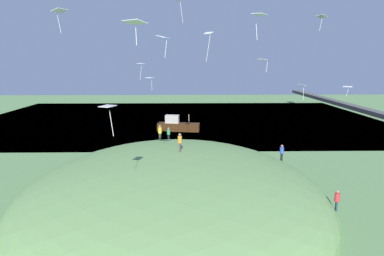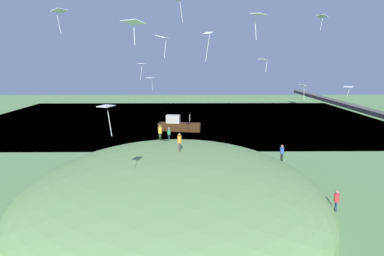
# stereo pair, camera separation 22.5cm
# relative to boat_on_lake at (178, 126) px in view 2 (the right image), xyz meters

# --- Properties ---
(ground_plane) EXTENTS (160.00, 160.00, 0.00)m
(ground_plane) POSITION_rel_boat_on_lake_xyz_m (19.11, 0.13, -0.92)
(ground_plane) COLOR #638F52
(lake_water) EXTENTS (50.86, 80.00, 0.40)m
(lake_water) POSITION_rel_boat_on_lake_xyz_m (-12.25, 0.13, -1.12)
(lake_water) COLOR teal
(lake_water) RESTS_ON ground_plane
(grass_hill) EXTENTS (29.87, 25.98, 7.44)m
(grass_hill) POSITION_rel_boat_on_lake_xyz_m (27.64, 0.35, -0.92)
(grass_hill) COLOR #6A9352
(grass_hill) RESTS_ON ground_plane
(bridge_deck_far) EXTENTS (45.78, 1.80, 0.70)m
(bridge_deck_far) POSITION_rel_boat_on_lake_xyz_m (-12.25, 31.42, 2.57)
(bridge_deck_far) COLOR #53534F
(boat_on_lake) EXTENTS (2.69, 7.21, 2.88)m
(boat_on_lake) POSITION_rel_boat_on_lake_xyz_m (0.00, 0.00, 0.00)
(boat_on_lake) COLOR #3C230F
(boat_on_lake) RESTS_ON lake_water
(person_with_child) EXTENTS (0.48, 0.48, 1.66)m
(person_with_child) POSITION_rel_boat_on_lake_xyz_m (26.37, 0.89, 3.83)
(person_with_child) COLOR brown
(person_with_child) RESTS_ON grass_hill
(person_walking_path) EXTENTS (0.53, 0.53, 1.72)m
(person_walking_path) POSITION_rel_boat_on_lake_xyz_m (20.00, -1.35, 3.32)
(person_walking_path) COLOR #313929
(person_walking_path) RESTS_ON grass_hill
(person_watching_kites) EXTENTS (0.52, 0.52, 1.71)m
(person_watching_kites) POSITION_rel_boat_on_lake_xyz_m (14.70, -0.71, 1.99)
(person_watching_kites) COLOR black
(person_watching_kites) RESTS_ON grass_hill
(person_near_shore) EXTENTS (0.42, 0.42, 1.61)m
(person_near_shore) POSITION_rel_boat_on_lake_xyz_m (32.19, 12.44, 0.84)
(person_near_shore) COLOR #203745
(person_near_shore) RESTS_ON grass_hill
(person_on_hilltop) EXTENTS (0.56, 0.56, 1.73)m
(person_on_hilltop) POSITION_rel_boat_on_lake_xyz_m (21.93, 11.30, 1.58)
(person_on_hilltop) COLOR black
(person_on_hilltop) RESTS_ON grass_hill
(kite_0) EXTENTS (1.33, 1.16, 1.81)m
(kite_0) POSITION_rel_boat_on_lake_xyz_m (27.56, -8.31, 14.41)
(kite_0) COLOR white
(kite_1) EXTENTS (1.09, 1.18, 1.15)m
(kite_1) POSITION_rel_boat_on_lake_xyz_m (17.50, 19.71, 7.78)
(kite_1) COLOR white
(kite_2) EXTENTS (1.37, 1.27, 1.70)m
(kite_2) POSITION_rel_boat_on_lake_xyz_m (31.57, 6.37, 13.63)
(kite_2) COLOR white
(kite_3) EXTENTS (0.74, 0.78, 2.18)m
(kite_3) POSITION_rel_boat_on_lake_xyz_m (29.33, 3.13, 12.42)
(kite_3) COLOR silver
(kite_4) EXTENTS (1.23, 1.11, 1.65)m
(kite_4) POSITION_rel_boat_on_lake_xyz_m (17.55, 16.13, 15.32)
(kite_4) COLOR white
(kite_5) EXTENTS (1.34, 1.42, 1.32)m
(kite_5) POSITION_rel_boat_on_lake_xyz_m (35.98, -1.29, 12.66)
(kite_5) COLOR white
(kite_6) EXTENTS (1.08, 0.91, 1.70)m
(kite_6) POSITION_rel_boat_on_lake_xyz_m (36.62, -2.81, 8.14)
(kite_6) COLOR silver
(kite_7) EXTENTS (1.27, 1.04, 1.97)m
(kite_7) POSITION_rel_boat_on_lake_xyz_m (14.87, -3.78, 10.27)
(kite_7) COLOR white
(kite_8) EXTENTS (1.22, 1.03, 1.65)m
(kite_8) POSITION_rel_boat_on_lake_xyz_m (28.83, -0.25, 12.36)
(kite_8) COLOR white
(kite_9) EXTENTS (0.77, 0.75, 1.01)m
(kite_9) POSITION_rel_boat_on_lake_xyz_m (28.49, 7.46, 10.69)
(kite_9) COLOR silver
(kite_10) EXTENTS (1.29, 1.09, 1.51)m
(kite_10) POSITION_rel_boat_on_lake_xyz_m (15.89, -2.69, 8.71)
(kite_10) COLOR white
(kite_11) EXTENTS (1.12, 0.78, 2.11)m
(kite_11) POSITION_rel_boat_on_lake_xyz_m (24.38, 1.03, 15.82)
(kite_11) COLOR white
(kite_12) EXTENTS (0.90, 0.78, 1.76)m
(kite_12) POSITION_rel_boat_on_lake_xyz_m (17.46, 14.56, 7.87)
(kite_12) COLOR white
(mooring_post) EXTENTS (0.14, 0.14, 1.04)m
(mooring_post) POSITION_rel_boat_on_lake_xyz_m (12.70, 3.84, -0.40)
(mooring_post) COLOR brown
(mooring_post) RESTS_ON ground_plane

